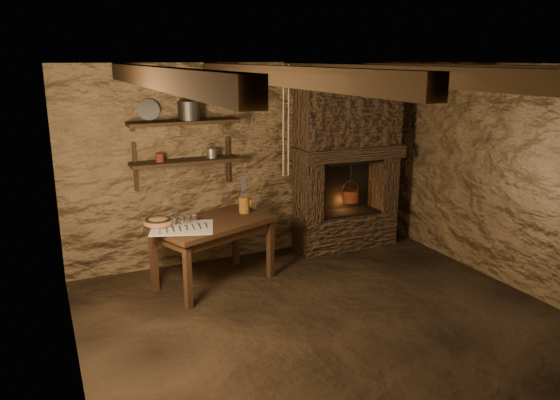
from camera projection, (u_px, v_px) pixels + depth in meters
name	position (u px, v px, depth m)	size (l,w,h in m)	color
floor	(326.00, 319.00, 5.28)	(4.50, 4.50, 0.00)	black
back_wall	(250.00, 162.00, 6.74)	(4.50, 0.04, 2.40)	brown
front_wall	(494.00, 278.00, 3.21)	(4.50, 0.04, 2.40)	brown
left_wall	(66.00, 230.00, 4.09)	(0.04, 4.00, 2.40)	brown
right_wall	(512.00, 178.00, 5.87)	(0.04, 4.00, 2.40)	brown
ceiling	(332.00, 64.00, 4.67)	(4.50, 4.00, 0.04)	black
beam_far_left	(158.00, 78.00, 4.10)	(0.14, 3.95, 0.16)	black
beam_mid_left	(279.00, 76.00, 4.50)	(0.14, 3.95, 0.16)	black
beam_mid_right	(381.00, 74.00, 4.89)	(0.14, 3.95, 0.16)	black
beam_far_right	(467.00, 73.00, 5.29)	(0.14, 3.95, 0.16)	black
shelf_lower	(186.00, 162.00, 6.24)	(1.25, 0.30, 0.04)	black
shelf_upper	(184.00, 122.00, 6.13)	(1.25, 0.30, 0.04)	black
hearth	(347.00, 156.00, 7.03)	(1.43, 0.51, 2.30)	#332419
work_table	(214.00, 250.00, 6.01)	(1.46, 1.15, 0.73)	black
linen_cloth	(182.00, 228.00, 5.68)	(0.64, 0.51, 0.01)	silver
pewter_cutlery_row	(183.00, 227.00, 5.66)	(0.53, 0.21, 0.01)	gray
drinking_glasses	(181.00, 220.00, 5.78)	(0.21, 0.06, 0.08)	white
stoneware_jug	(244.00, 197.00, 6.19)	(0.16, 0.16, 0.43)	#9C601E
wooden_bowl	(158.00, 223.00, 5.74)	(0.32, 0.32, 0.11)	#A67348
iron_stockpot	(189.00, 112.00, 6.12)	(0.26, 0.26, 0.19)	#2F2D2A
tin_pan	(149.00, 110.00, 6.03)	(0.24, 0.24, 0.03)	#989793
small_kettle	(212.00, 153.00, 6.34)	(0.16, 0.12, 0.17)	#989793
rusty_tin	(160.00, 158.00, 6.11)	(0.10, 0.10, 0.10)	#501910
red_pot	(350.00, 195.00, 7.13)	(0.26, 0.26, 0.54)	maroon
hanging_ropes	(286.00, 121.00, 5.77)	(0.08, 0.08, 1.20)	tan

